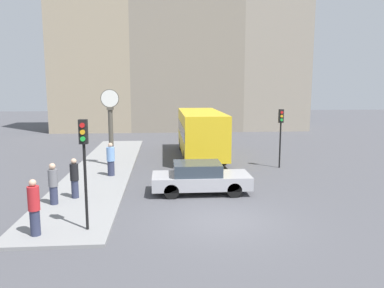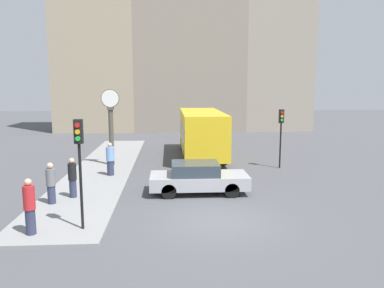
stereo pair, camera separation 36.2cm
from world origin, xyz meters
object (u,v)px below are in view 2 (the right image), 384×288
(sedan_car, at_px, (198,178))
(pedestrian_red_top, at_px, (30,207))
(street_clock, at_px, (111,125))
(pedestrian_grey_jacket, at_px, (51,183))
(traffic_light_near, at_px, (79,151))
(traffic_light_far, at_px, (281,126))
(pedestrian_black_jacket, at_px, (72,178))
(pedestrian_blue_stripe, at_px, (110,159))
(bus_distant, at_px, (202,131))

(sedan_car, xyz_separation_m, pedestrian_red_top, (-5.56, -4.64, 0.32))
(pedestrian_red_top, bearing_deg, sedan_car, 39.87)
(sedan_car, relative_size, pedestrian_red_top, 2.42)
(street_clock, height_order, pedestrian_grey_jacket, street_clock)
(traffic_light_near, bearing_deg, traffic_light_far, 44.67)
(pedestrian_black_jacket, relative_size, pedestrian_red_top, 0.93)
(traffic_light_far, relative_size, pedestrian_black_jacket, 2.04)
(pedestrian_blue_stripe, xyz_separation_m, pedestrian_grey_jacket, (-1.58, -4.63, -0.02))
(sedan_car, distance_m, street_clock, 7.54)
(pedestrian_grey_jacket, bearing_deg, pedestrian_black_jacket, 52.00)
(bus_distant, bearing_deg, street_clock, -152.38)
(sedan_car, relative_size, pedestrian_black_jacket, 2.60)
(pedestrian_blue_stripe, bearing_deg, traffic_light_far, 10.15)
(traffic_light_near, relative_size, traffic_light_far, 1.05)
(bus_distant, xyz_separation_m, pedestrian_grey_jacket, (-6.76, -10.12, -0.78))
(pedestrian_red_top, bearing_deg, pedestrian_blue_stripe, 80.69)
(sedan_car, height_order, traffic_light_near, traffic_light_near)
(pedestrian_blue_stripe, bearing_deg, bus_distant, 46.66)
(pedestrian_blue_stripe, bearing_deg, traffic_light_near, -88.23)
(bus_distant, bearing_deg, pedestrian_red_top, -116.00)
(bus_distant, distance_m, traffic_light_far, 5.72)
(pedestrian_black_jacket, bearing_deg, pedestrian_blue_stripe, 76.04)
(sedan_car, relative_size, traffic_light_near, 1.21)
(traffic_light_near, distance_m, pedestrian_red_top, 2.26)
(street_clock, relative_size, pedestrian_blue_stripe, 2.57)
(pedestrian_red_top, bearing_deg, bus_distant, 64.00)
(traffic_light_near, height_order, pedestrian_black_jacket, traffic_light_near)
(bus_distant, relative_size, pedestrian_blue_stripe, 4.99)
(traffic_light_near, distance_m, traffic_light_far, 12.88)
(sedan_car, xyz_separation_m, traffic_light_far, (5.10, 4.78, 1.74))
(bus_distant, distance_m, pedestrian_blue_stripe, 7.59)
(bus_distant, distance_m, traffic_light_near, 13.82)
(pedestrian_black_jacket, height_order, pedestrian_blue_stripe, pedestrian_blue_stripe)
(bus_distant, xyz_separation_m, traffic_light_near, (-4.96, -12.87, 0.95))
(pedestrian_blue_stripe, height_order, pedestrian_grey_jacket, pedestrian_blue_stripe)
(traffic_light_near, distance_m, street_clock, 10.01)
(traffic_light_near, distance_m, pedestrian_blue_stripe, 7.57)
(sedan_car, relative_size, pedestrian_blue_stripe, 2.52)
(traffic_light_far, bearing_deg, sedan_car, -136.86)
(sedan_car, distance_m, pedestrian_blue_stripe, 5.30)
(traffic_light_far, bearing_deg, pedestrian_black_jacket, -151.95)
(traffic_light_far, bearing_deg, pedestrian_grey_jacket, -150.08)
(sedan_car, distance_m, pedestrian_red_top, 7.25)
(sedan_car, height_order, traffic_light_far, traffic_light_far)
(pedestrian_blue_stripe, distance_m, pedestrian_red_top, 7.84)
(street_clock, xyz_separation_m, pedestrian_red_top, (-0.96, -10.36, -1.44))
(bus_distant, bearing_deg, traffic_light_far, -42.26)
(traffic_light_far, xyz_separation_m, street_clock, (-9.69, 0.94, 0.01))
(sedan_car, height_order, pedestrian_grey_jacket, pedestrian_grey_jacket)
(bus_distant, relative_size, pedestrian_grey_jacket, 5.21)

